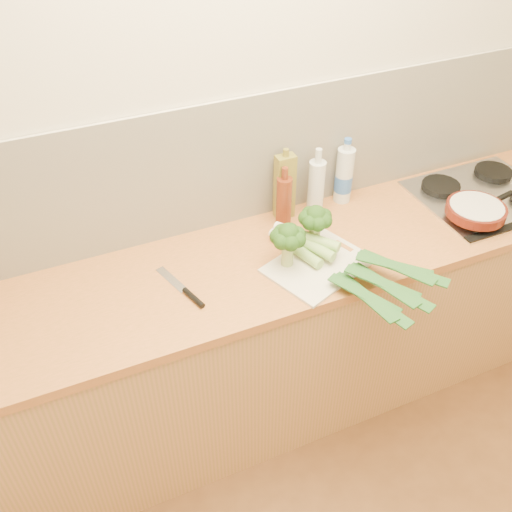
{
  "coord_description": "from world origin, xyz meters",
  "views": [
    {
      "loc": [
        -0.77,
        -0.34,
        2.32
      ],
      "look_at": [
        -0.14,
        1.1,
        1.02
      ],
      "focal_mm": 40.0,
      "sensor_mm": 36.0,
      "label": 1
    }
  ],
  "objects": [
    {
      "name": "glass_bottle",
      "position": [
        0.28,
        1.41,
        1.03
      ],
      "size": [
        0.07,
        0.07,
        0.3
      ],
      "color": "silver",
      "rests_on": "counter"
    },
    {
      "name": "counter",
      "position": [
        0.0,
        1.2,
        0.45
      ],
      "size": [
        3.2,
        0.62,
        0.9
      ],
      "color": "#B77E4C",
      "rests_on": "ground"
    },
    {
      "name": "chopping_board",
      "position": [
        0.12,
        1.08,
        0.91
      ],
      "size": [
        0.45,
        0.39,
        0.01
      ],
      "primitive_type": "cube",
      "rotation": [
        0.0,
        0.0,
        0.37
      ],
      "color": "silver",
      "rests_on": "counter"
    },
    {
      "name": "broccoli_right",
      "position": [
        0.15,
        1.19,
        1.04
      ],
      "size": [
        0.13,
        0.13,
        0.18
      ],
      "color": "#97AB64",
      "rests_on": "chopping_board"
    },
    {
      "name": "skillet",
      "position": [
        0.85,
        1.07,
        0.96
      ],
      "size": [
        0.36,
        0.25,
        0.04
      ],
      "rotation": [
        0.0,
        0.0,
        0.18
      ],
      "color": "#51170D",
      "rests_on": "gas_hob"
    },
    {
      "name": "water_bottle",
      "position": [
        0.43,
        1.44,
        1.02
      ],
      "size": [
        0.08,
        0.08,
        0.28
      ],
      "color": "silver",
      "rests_on": "counter"
    },
    {
      "name": "gas_hob",
      "position": [
        1.02,
        1.2,
        0.91
      ],
      "size": [
        0.58,
        0.5,
        0.04
      ],
      "color": "silver",
      "rests_on": "counter"
    },
    {
      "name": "chefs_knife",
      "position": [
        -0.39,
        1.13,
        0.91
      ],
      "size": [
        0.11,
        0.28,
        0.02
      ],
      "rotation": [
        0.0,
        0.0,
        0.29
      ],
      "color": "silver",
      "rests_on": "counter"
    },
    {
      "name": "leek_mid",
      "position": [
        0.16,
        1.05,
        0.95
      ],
      "size": [
        0.32,
        0.63,
        0.04
      ],
      "rotation": [
        0.0,
        0.0,
        0.42
      ],
      "color": "white",
      "rests_on": "chopping_board"
    },
    {
      "name": "leek_front",
      "position": [
        0.1,
        1.05,
        0.93
      ],
      "size": [
        0.25,
        0.67,
        0.04
      ],
      "rotation": [
        0.0,
        0.0,
        0.3
      ],
      "color": "white",
      "rests_on": "chopping_board"
    },
    {
      "name": "leek_back",
      "position": [
        0.19,
        1.08,
        0.97
      ],
      "size": [
        0.45,
        0.58,
        0.04
      ],
      "rotation": [
        0.0,
        0.0,
        0.64
      ],
      "color": "white",
      "rests_on": "chopping_board"
    },
    {
      "name": "amber_bottle",
      "position": [
        0.12,
        1.39,
        1.01
      ],
      "size": [
        0.06,
        0.06,
        0.26
      ],
      "color": "#632812",
      "rests_on": "counter"
    },
    {
      "name": "oil_tin",
      "position": [
        0.14,
        1.43,
        1.05
      ],
      "size": [
        0.08,
        0.05,
        0.32
      ],
      "color": "olive",
      "rests_on": "counter"
    },
    {
      "name": "room_shell",
      "position": [
        0.0,
        1.49,
        1.17
      ],
      "size": [
        3.5,
        3.5,
        3.5
      ],
      "color": "beige",
      "rests_on": "ground"
    },
    {
      "name": "broccoli_left",
      "position": [
        0.01,
        1.13,
        1.04
      ],
      "size": [
        0.13,
        0.14,
        0.18
      ],
      "color": "#97AB64",
      "rests_on": "chopping_board"
    }
  ]
}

